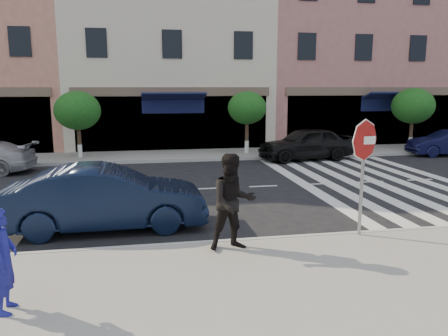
# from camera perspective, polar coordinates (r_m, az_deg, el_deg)

# --- Properties ---
(ground) EXTENTS (120.00, 120.00, 0.00)m
(ground) POSITION_cam_1_polar(r_m,az_deg,el_deg) (10.99, 0.60, -7.44)
(ground) COLOR black
(ground) RESTS_ON ground
(sidewalk_near) EXTENTS (60.00, 4.50, 0.15)m
(sidewalk_near) POSITION_cam_1_polar(r_m,az_deg,el_deg) (7.57, 6.17, -15.51)
(sidewalk_near) COLOR gray
(sidewalk_near) RESTS_ON ground
(sidewalk_far) EXTENTS (60.00, 3.00, 0.15)m
(sidewalk_far) POSITION_cam_1_polar(r_m,az_deg,el_deg) (21.61, -4.92, 1.69)
(sidewalk_far) COLOR gray
(sidewalk_far) RESTS_ON ground
(building_centre) EXTENTS (11.00, 9.00, 11.00)m
(building_centre) POSITION_cam_1_polar(r_m,az_deg,el_deg) (27.38, -7.42, 14.89)
(building_centre) COLOR beige
(building_centre) RESTS_ON ground
(building_east_mid) EXTENTS (13.00, 9.00, 13.00)m
(building_east_mid) POSITION_cam_1_polar(r_m,az_deg,el_deg) (30.57, 16.58, 15.97)
(building_east_mid) COLOR tan
(building_east_mid) RESTS_ON ground
(street_tree_wb) EXTENTS (2.10, 2.10, 3.06)m
(street_tree_wb) POSITION_cam_1_polar(r_m,az_deg,el_deg) (21.30, -18.58, 7.10)
(street_tree_wb) COLOR #473323
(street_tree_wb) RESTS_ON sidewalk_far
(street_tree_c) EXTENTS (1.90, 1.90, 3.04)m
(street_tree_c) POSITION_cam_1_polar(r_m,az_deg,el_deg) (21.67, 3.03, 7.80)
(street_tree_c) COLOR #473323
(street_tree_c) RESTS_ON sidewalk_far
(street_tree_ea) EXTENTS (2.20, 2.20, 3.19)m
(street_tree_ea) POSITION_cam_1_polar(r_m,az_deg,el_deg) (25.30, 23.46, 7.43)
(street_tree_ea) COLOR #473323
(street_tree_ea) RESTS_ON sidewalk_far
(stop_sign) EXTENTS (0.91, 0.15, 2.58)m
(stop_sign) POSITION_cam_1_polar(r_m,az_deg,el_deg) (9.86, 17.83, 2.02)
(stop_sign) COLOR gray
(stop_sign) RESTS_ON sidewalk_near
(photographer) EXTENTS (0.39, 0.58, 1.57)m
(photographer) POSITION_cam_1_polar(r_m,az_deg,el_deg) (7.17, -26.88, -10.71)
(photographer) COLOR navy
(photographer) RESTS_ON sidewalk_near
(walker) EXTENTS (1.03, 0.84, 1.96)m
(walker) POSITION_cam_1_polar(r_m,az_deg,el_deg) (8.73, 1.18, -4.49)
(walker) COLOR black
(walker) RESTS_ON sidewalk_near
(car_near_mid) EXTENTS (4.74, 1.74, 1.55)m
(car_near_mid) POSITION_cam_1_polar(r_m,az_deg,el_deg) (10.85, -15.07, -3.79)
(car_near_mid) COLOR black
(car_near_mid) RESTS_ON ground
(car_far_mid) EXTENTS (4.69, 2.37, 1.53)m
(car_far_mid) POSITION_cam_1_polar(r_m,az_deg,el_deg) (20.91, 10.65, 3.16)
(car_far_mid) COLOR black
(car_far_mid) RESTS_ON ground
(car_far_right) EXTENTS (3.98, 1.76, 1.27)m
(car_far_right) POSITION_cam_1_polar(r_m,az_deg,el_deg) (24.51, 27.24, 2.93)
(car_far_right) COLOR black
(car_far_right) RESTS_ON ground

